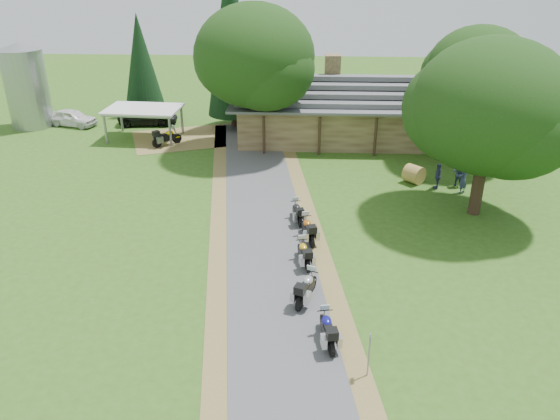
{
  "coord_description": "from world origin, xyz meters",
  "views": [
    {
      "loc": [
        1.0,
        -18.19,
        13.6
      ],
      "look_at": [
        -0.21,
        6.75,
        1.6
      ],
      "focal_mm": 35.0,
      "sensor_mm": 36.0,
      "label": 1
    }
  ],
  "objects_px": {
    "motorcycle_row_b": "(306,286)",
    "motorcycle_carport_a": "(167,136)",
    "motorcycle_row_a": "(328,328)",
    "hay_bale": "(414,174)",
    "carport": "(145,123)",
    "car_dark_suv": "(148,112)",
    "lodge": "(370,106)",
    "motorcycle_row_c": "(304,252)",
    "motorcycle_row_e": "(297,211)",
    "motorcycle_row_d": "(308,228)",
    "silo": "(26,86)",
    "car_white_sedan": "(72,116)"
  },
  "relations": [
    {
      "from": "motorcycle_row_a",
      "to": "hay_bale",
      "type": "bearing_deg",
      "value": -30.79
    },
    {
      "from": "motorcycle_row_c",
      "to": "motorcycle_carport_a",
      "type": "xyz_separation_m",
      "value": [
        -10.59,
        16.85,
        0.1
      ]
    },
    {
      "from": "motorcycle_row_c",
      "to": "hay_bale",
      "type": "height_order",
      "value": "motorcycle_row_c"
    },
    {
      "from": "motorcycle_row_c",
      "to": "motorcycle_row_d",
      "type": "relative_size",
      "value": 0.94
    },
    {
      "from": "motorcycle_row_a",
      "to": "motorcycle_row_d",
      "type": "relative_size",
      "value": 0.98
    },
    {
      "from": "motorcycle_row_d",
      "to": "motorcycle_carport_a",
      "type": "bearing_deg",
      "value": 22.04
    },
    {
      "from": "lodge",
      "to": "motorcycle_row_c",
      "type": "xyz_separation_m",
      "value": [
        -4.95,
        -19.78,
        -1.82
      ]
    },
    {
      "from": "carport",
      "to": "motorcycle_row_e",
      "type": "relative_size",
      "value": 3.15
    },
    {
      "from": "lodge",
      "to": "motorcycle_row_e",
      "type": "relative_size",
      "value": 11.94
    },
    {
      "from": "motorcycle_carport_a",
      "to": "hay_bale",
      "type": "xyz_separation_m",
      "value": [
        17.52,
        -6.5,
        -0.15
      ]
    },
    {
      "from": "lodge",
      "to": "car_dark_suv",
      "type": "distance_m",
      "value": 18.67
    },
    {
      "from": "motorcycle_carport_a",
      "to": "hay_bale",
      "type": "bearing_deg",
      "value": -61.13
    },
    {
      "from": "motorcycle_row_e",
      "to": "carport",
      "type": "bearing_deg",
      "value": 28.06
    },
    {
      "from": "silo",
      "to": "motorcycle_row_a",
      "type": "relative_size",
      "value": 3.57
    },
    {
      "from": "car_dark_suv",
      "to": "motorcycle_row_c",
      "type": "relative_size",
      "value": 2.91
    },
    {
      "from": "motorcycle_carport_a",
      "to": "car_white_sedan",
      "type": "bearing_deg",
      "value": 112.2
    },
    {
      "from": "hay_bale",
      "to": "motorcycle_row_a",
      "type": "bearing_deg",
      "value": -110.47
    },
    {
      "from": "motorcycle_row_c",
      "to": "motorcycle_row_e",
      "type": "relative_size",
      "value": 1.03
    },
    {
      "from": "motorcycle_row_c",
      "to": "motorcycle_row_b",
      "type": "bearing_deg",
      "value": 168.17
    },
    {
      "from": "silo",
      "to": "motorcycle_carport_a",
      "type": "distance_m",
      "value": 13.51
    },
    {
      "from": "motorcycle_carport_a",
      "to": "car_dark_suv",
      "type": "bearing_deg",
      "value": 77.25
    },
    {
      "from": "lodge",
      "to": "motorcycle_row_a",
      "type": "relative_size",
      "value": 11.12
    },
    {
      "from": "car_white_sedan",
      "to": "hay_bale",
      "type": "relative_size",
      "value": 4.56
    },
    {
      "from": "motorcycle_row_d",
      "to": "motorcycle_row_a",
      "type": "bearing_deg",
      "value": 170.72
    },
    {
      "from": "motorcycle_row_b",
      "to": "motorcycle_carport_a",
      "type": "distance_m",
      "value": 22.54
    },
    {
      "from": "motorcycle_row_a",
      "to": "motorcycle_row_c",
      "type": "bearing_deg",
      "value": -1.01
    },
    {
      "from": "hay_bale",
      "to": "silo",
      "type": "bearing_deg",
      "value": 159.96
    },
    {
      "from": "motorcycle_row_e",
      "to": "motorcycle_row_a",
      "type": "bearing_deg",
      "value": 174.34
    },
    {
      "from": "motorcycle_row_e",
      "to": "motorcycle_row_c",
      "type": "bearing_deg",
      "value": 172.03
    },
    {
      "from": "lodge",
      "to": "hay_bale",
      "type": "distance_m",
      "value": 9.82
    },
    {
      "from": "silo",
      "to": "car_white_sedan",
      "type": "xyz_separation_m",
      "value": [
        3.3,
        0.23,
        -2.55
      ]
    },
    {
      "from": "car_dark_suv",
      "to": "carport",
      "type": "bearing_deg",
      "value": -174.91
    },
    {
      "from": "silo",
      "to": "motorcycle_carport_a",
      "type": "relative_size",
      "value": 3.22
    },
    {
      "from": "car_white_sedan",
      "to": "motorcycle_row_b",
      "type": "xyz_separation_m",
      "value": [
        19.87,
        -24.5,
        -0.2
      ]
    },
    {
      "from": "car_dark_suv",
      "to": "motorcycle_carport_a",
      "type": "bearing_deg",
      "value": -158.84
    },
    {
      "from": "car_dark_suv",
      "to": "hay_bale",
      "type": "bearing_deg",
      "value": -127.21
    },
    {
      "from": "carport",
      "to": "car_dark_suv",
      "type": "bearing_deg",
      "value": 105.7
    },
    {
      "from": "carport",
      "to": "motorcycle_row_d",
      "type": "xyz_separation_m",
      "value": [
        12.86,
        -16.09,
        -0.55
      ]
    },
    {
      "from": "motorcycle_row_e",
      "to": "hay_bale",
      "type": "bearing_deg",
      "value": -64.51
    },
    {
      "from": "carport",
      "to": "hay_bale",
      "type": "bearing_deg",
      "value": -18.75
    },
    {
      "from": "motorcycle_row_a",
      "to": "motorcycle_row_d",
      "type": "bearing_deg",
      "value": -4.99
    },
    {
      "from": "silo",
      "to": "motorcycle_row_d",
      "type": "xyz_separation_m",
      "value": [
        23.23,
        -18.91,
        -2.76
      ]
    },
    {
      "from": "silo",
      "to": "motorcycle_row_c",
      "type": "relative_size",
      "value": 3.72
    },
    {
      "from": "motorcycle_row_c",
      "to": "motorcycle_row_d",
      "type": "xyz_separation_m",
      "value": [
        0.18,
        2.38,
        0.04
      ]
    },
    {
      "from": "car_dark_suv",
      "to": "motorcycle_row_e",
      "type": "bearing_deg",
      "value": -150.6
    },
    {
      "from": "carport",
      "to": "car_dark_suv",
      "type": "relative_size",
      "value": 1.05
    },
    {
      "from": "motorcycle_row_b",
      "to": "motorcycle_row_c",
      "type": "distance_m",
      "value": 2.98
    },
    {
      "from": "silo",
      "to": "motorcycle_row_d",
      "type": "height_order",
      "value": "silo"
    },
    {
      "from": "car_white_sedan",
      "to": "motorcycle_row_a",
      "type": "xyz_separation_m",
      "value": [
        20.68,
        -27.24,
        -0.23
      ]
    },
    {
      "from": "car_dark_suv",
      "to": "silo",
      "type": "bearing_deg",
      "value": 89.2
    }
  ]
}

